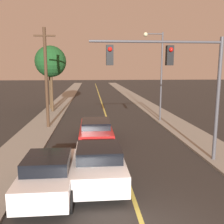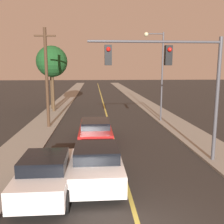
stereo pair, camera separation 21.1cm
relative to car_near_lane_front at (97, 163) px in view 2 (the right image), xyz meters
name	(u,v)px [view 2 (the right image)]	position (x,y,z in m)	size (l,w,h in m)	color
road_surface	(101,96)	(1.19, 32.42, -0.80)	(8.49, 80.00, 0.01)	#2D2B28
sidewalk_left	(69,96)	(-4.31, 32.42, -0.75)	(2.50, 80.00, 0.12)	gray
sidewalk_right	(133,96)	(6.68, 32.42, -0.75)	(2.50, 80.00, 0.12)	gray
car_near_lane_front	(97,163)	(0.00, 0.00, 0.00)	(2.09, 4.31, 1.56)	white
car_near_lane_second	(96,130)	(0.00, 5.88, -0.06)	(2.09, 5.18, 1.41)	red
car_outer_lane_front	(46,174)	(-1.87, -0.96, 0.01)	(1.90, 3.96, 1.56)	white
traffic_signal_mast	(176,72)	(3.75, 1.81, 3.65)	(6.26, 0.42, 5.96)	#47474C
streetlamp_right	(158,66)	(5.41, 11.49, 4.08)	(1.71, 0.36, 7.51)	#47474C
utility_pole_left	(47,76)	(-3.66, 9.79, 3.23)	(1.60, 0.24, 7.52)	#422D1E
tree_left_near	(52,62)	(-4.40, 17.09, 4.54)	(3.22, 3.22, 6.86)	#4C3823
tree_left_far	(51,63)	(-4.78, 19.05, 4.50)	(2.81, 2.81, 6.70)	#4C3823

